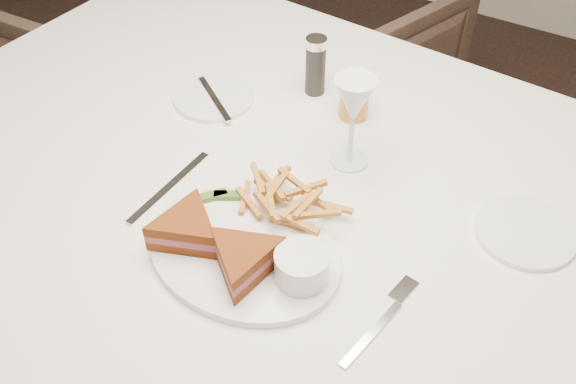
% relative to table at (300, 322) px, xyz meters
% --- Properties ---
extents(table, '(1.71, 1.20, 0.75)m').
position_rel_table_xyz_m(table, '(0.00, 0.00, 0.00)').
color(table, white).
rests_on(table, ground).
extents(chair_far, '(0.78, 0.76, 0.64)m').
position_rel_table_xyz_m(chair_far, '(0.09, 0.90, -0.05)').
color(chair_far, '#4A382D').
rests_on(chair_far, ground).
extents(table_setting, '(0.80, 0.65, 0.18)m').
position_rel_table_xyz_m(table_setting, '(-0.01, -0.06, 0.41)').
color(table_setting, white).
rests_on(table_setting, table).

